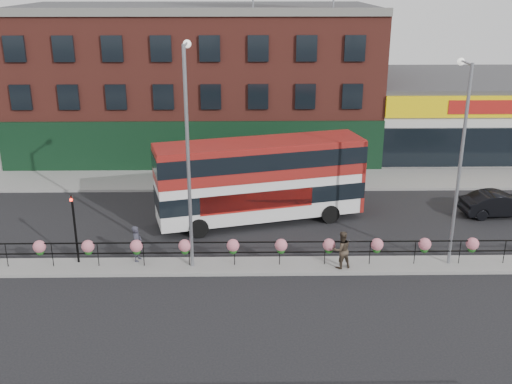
{
  "coord_description": "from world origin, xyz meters",
  "views": [
    {
      "loc": [
        -0.41,
        -23.88,
        12.25
      ],
      "look_at": [
        0.0,
        3.0,
        2.5
      ],
      "focal_mm": 42.0,
      "sensor_mm": 36.0,
      "label": 1
    }
  ],
  "objects_px": {
    "lamp_column_west": "(188,139)",
    "pedestrian_a": "(137,243)",
    "pedestrian_b": "(342,250)",
    "lamp_column_east": "(460,148)",
    "car": "(499,204)",
    "double_decker_bus": "(261,173)"
  },
  "relations": [
    {
      "from": "pedestrian_b",
      "to": "lamp_column_west",
      "type": "relative_size",
      "value": 0.18
    },
    {
      "from": "car",
      "to": "lamp_column_west",
      "type": "relative_size",
      "value": 0.43
    },
    {
      "from": "car",
      "to": "lamp_column_west",
      "type": "distance_m",
      "value": 17.79
    },
    {
      "from": "pedestrian_a",
      "to": "lamp_column_east",
      "type": "distance_m",
      "value": 14.6
    },
    {
      "from": "lamp_column_west",
      "to": "lamp_column_east",
      "type": "xyz_separation_m",
      "value": [
        11.43,
        0.06,
        -0.45
      ]
    },
    {
      "from": "lamp_column_west",
      "to": "pedestrian_a",
      "type": "bearing_deg",
      "value": 172.49
    },
    {
      "from": "lamp_column_west",
      "to": "lamp_column_east",
      "type": "distance_m",
      "value": 11.44
    },
    {
      "from": "car",
      "to": "pedestrian_a",
      "type": "distance_m",
      "value": 19.29
    },
    {
      "from": "car",
      "to": "pedestrian_b",
      "type": "bearing_deg",
      "value": 118.52
    },
    {
      "from": "car",
      "to": "pedestrian_b",
      "type": "distance_m",
      "value": 11.37
    },
    {
      "from": "pedestrian_a",
      "to": "lamp_column_west",
      "type": "xyz_separation_m",
      "value": [
        2.49,
        -0.33,
        4.87
      ]
    },
    {
      "from": "car",
      "to": "pedestrian_b",
      "type": "height_order",
      "value": "pedestrian_b"
    },
    {
      "from": "double_decker_bus",
      "to": "car",
      "type": "relative_size",
      "value": 2.65
    },
    {
      "from": "double_decker_bus",
      "to": "pedestrian_b",
      "type": "bearing_deg",
      "value": -59.31
    },
    {
      "from": "lamp_column_east",
      "to": "pedestrian_a",
      "type": "bearing_deg",
      "value": 178.9
    },
    {
      "from": "pedestrian_b",
      "to": "lamp_column_east",
      "type": "height_order",
      "value": "lamp_column_east"
    },
    {
      "from": "double_decker_bus",
      "to": "lamp_column_east",
      "type": "xyz_separation_m",
      "value": [
        8.27,
        -5.13,
        2.73
      ]
    },
    {
      "from": "double_decker_bus",
      "to": "car",
      "type": "bearing_deg",
      "value": 2.52
    },
    {
      "from": "car",
      "to": "lamp_column_east",
      "type": "xyz_separation_m",
      "value": [
        -4.59,
        -5.7,
        4.73
      ]
    },
    {
      "from": "double_decker_bus",
      "to": "pedestrian_a",
      "type": "height_order",
      "value": "double_decker_bus"
    },
    {
      "from": "pedestrian_b",
      "to": "lamp_column_east",
      "type": "relative_size",
      "value": 0.19
    },
    {
      "from": "double_decker_bus",
      "to": "lamp_column_west",
      "type": "distance_m",
      "value": 6.86
    }
  ]
}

